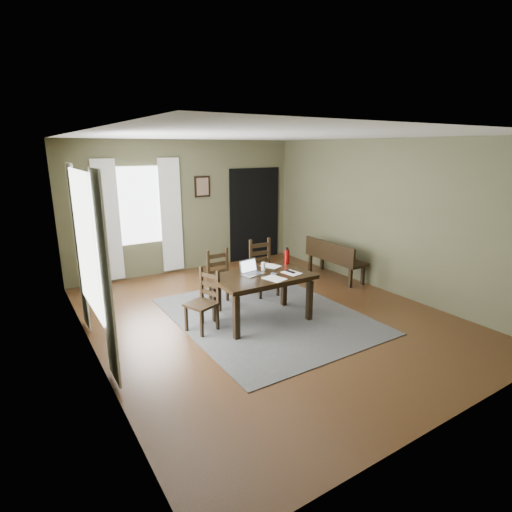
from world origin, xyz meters
TOP-DOWN VIEW (x-y plane):
  - ground at (0.00, 0.00)m, footprint 5.00×6.00m
  - room_shell at (0.00, 0.00)m, footprint 5.02×6.02m
  - rug at (0.00, 0.00)m, footprint 2.60×3.20m
  - dining_table at (-0.15, -0.12)m, footprint 1.46×0.90m
  - chair_end at (-1.02, 0.07)m, footprint 0.49×0.49m
  - chair_back_left at (-0.38, 0.75)m, footprint 0.42×0.42m
  - chair_back_right at (0.50, 0.85)m, footprint 0.47×0.47m
  - bench at (2.15, 0.83)m, footprint 0.44×1.35m
  - laptop at (-0.27, 0.01)m, footprint 0.34×0.29m
  - computer_mouse at (-0.00, -0.21)m, footprint 0.08×0.10m
  - tv_remote at (0.27, -0.23)m, footprint 0.07×0.18m
  - drinking_glass at (-0.04, 0.03)m, footprint 0.07×0.07m
  - water_bottle at (0.49, 0.15)m, footprint 0.09×0.09m
  - paper_b at (0.27, -0.27)m, footprint 0.25×0.30m
  - paper_c at (0.20, 0.19)m, footprint 0.30×0.34m
  - paper_e at (-0.11, -0.36)m, footprint 0.30×0.35m
  - window_left at (-2.47, 0.20)m, footprint 0.01×1.30m
  - window_back at (-1.00, 2.97)m, footprint 1.00×0.01m
  - curtain_left_near at (-2.44, -0.62)m, footprint 0.03×0.48m
  - curtain_left_far at (-2.44, 1.02)m, footprint 0.03×0.48m
  - curtain_back_left at (-1.62, 2.94)m, footprint 0.44×0.03m
  - curtain_back_right at (-0.38, 2.94)m, footprint 0.44×0.03m
  - framed_picture at (0.35, 2.97)m, footprint 0.34×0.03m
  - doorway_back at (1.65, 2.97)m, footprint 1.30×0.03m

SIDE VIEW (x-z plane):
  - ground at x=0.00m, z-range -0.01..0.00m
  - rug at x=0.00m, z-range 0.00..0.01m
  - chair_end at x=-1.02m, z-range -0.01..0.87m
  - bench at x=2.15m, z-range 0.07..0.84m
  - chair_back_left at x=-0.38m, z-range -0.01..0.92m
  - chair_back_right at x=0.50m, z-range -0.01..0.97m
  - dining_table at x=-0.15m, z-range 0.28..1.00m
  - paper_b at x=0.27m, z-range 0.73..0.73m
  - paper_c at x=0.20m, z-range 0.73..0.73m
  - paper_e at x=-0.11m, z-range 0.73..0.73m
  - tv_remote at x=0.27m, z-range 0.73..0.75m
  - computer_mouse at x=0.00m, z-range 0.73..0.76m
  - laptop at x=-0.27m, z-range 0.68..0.89m
  - drinking_glass at x=-0.04m, z-range 0.73..0.87m
  - water_bottle at x=0.49m, z-range 0.72..0.99m
  - doorway_back at x=1.65m, z-range 0.00..2.10m
  - curtain_left_near at x=-2.44m, z-range 0.05..2.35m
  - curtain_left_far at x=-2.44m, z-range 0.05..2.35m
  - curtain_back_left at x=-1.62m, z-range 0.05..2.35m
  - curtain_back_right at x=-0.38m, z-range 0.05..2.35m
  - window_left at x=-2.47m, z-range 0.60..2.30m
  - window_back at x=-1.00m, z-range 0.70..2.20m
  - framed_picture at x=0.35m, z-range 1.53..1.97m
  - room_shell at x=0.00m, z-range 0.45..3.16m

